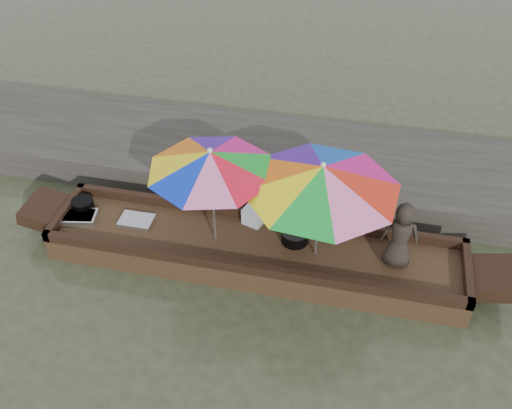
% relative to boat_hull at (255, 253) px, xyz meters
% --- Properties ---
extents(water, '(80.00, 80.00, 0.00)m').
position_rel_boat_hull_xyz_m(water, '(0.00, 0.00, -0.17)').
color(water, '#313825').
rests_on(water, ground).
extents(dock, '(22.00, 2.20, 0.50)m').
position_rel_boat_hull_xyz_m(dock, '(0.00, 2.20, 0.08)').
color(dock, '#2D2B26').
rests_on(dock, ground).
extents(boat_hull, '(5.90, 1.20, 0.35)m').
position_rel_boat_hull_xyz_m(boat_hull, '(0.00, 0.00, 0.00)').
color(boat_hull, black).
rests_on(boat_hull, water).
extents(cooking_pot, '(0.33, 0.33, 0.17)m').
position_rel_boat_hull_xyz_m(cooking_pot, '(-2.70, 0.18, 0.26)').
color(cooking_pot, black).
rests_on(cooking_pot, boat_hull).
extents(tray_crayfish, '(0.55, 0.43, 0.09)m').
position_rel_boat_hull_xyz_m(tray_crayfish, '(-2.65, -0.04, 0.22)').
color(tray_crayfish, silver).
rests_on(tray_crayfish, boat_hull).
extents(tray_scallop, '(0.50, 0.35, 0.06)m').
position_rel_boat_hull_xyz_m(tray_scallop, '(-1.81, 0.08, 0.21)').
color(tray_scallop, silver).
rests_on(tray_scallop, boat_hull).
extents(charcoal_grill, '(0.39, 0.39, 0.18)m').
position_rel_boat_hull_xyz_m(charcoal_grill, '(0.55, 0.19, 0.27)').
color(charcoal_grill, black).
rests_on(charcoal_grill, boat_hull).
extents(supply_bag, '(0.33, 0.29, 0.26)m').
position_rel_boat_hull_xyz_m(supply_bag, '(-0.12, 0.44, 0.30)').
color(supply_bag, silver).
rests_on(supply_bag, boat_hull).
extents(vendor, '(0.52, 0.36, 1.02)m').
position_rel_boat_hull_xyz_m(vendor, '(1.96, 0.06, 0.68)').
color(vendor, '#29231C').
rests_on(vendor, boat_hull).
extents(umbrella_bow, '(1.93, 1.93, 1.55)m').
position_rel_boat_hull_xyz_m(umbrella_bow, '(-0.58, 0.00, 0.95)').
color(umbrella_bow, green).
rests_on(umbrella_bow, boat_hull).
extents(umbrella_stern, '(2.55, 2.55, 1.55)m').
position_rel_boat_hull_xyz_m(umbrella_stern, '(0.87, 0.00, 0.95)').
color(umbrella_stern, '#E51482').
rests_on(umbrella_stern, boat_hull).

